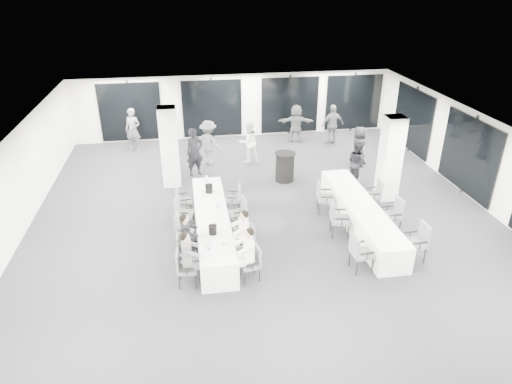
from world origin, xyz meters
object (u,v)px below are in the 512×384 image
(cocktail_table, at_px, (285,167))
(chair_main_right_far, at_px, (235,197))
(chair_main_left_far, at_px, (182,199))
(standing_guest_e, at_px, (358,144))
(chair_side_left_far, at_px, (323,196))
(chair_main_left_mid, at_px, (182,229))
(chair_main_right_mid, at_px, (243,223))
(chair_main_left_fourth, at_px, (182,211))
(chair_side_right_far, at_px, (375,193))
(chair_side_left_mid, at_px, (337,217))
(chair_main_right_fourth, at_px, (240,210))
(banquet_table_side, at_px, (360,215))
(standing_guest_h, at_px, (357,160))
(ice_bucket_far, at_px, (209,189))
(chair_main_right_near, at_px, (253,261))
(chair_main_left_second, at_px, (183,247))
(chair_side_left_near, at_px, (359,251))
(standing_guest_c, at_px, (209,140))
(standing_guest_d, at_px, (333,122))
(chair_side_right_near, at_px, (418,240))
(standing_guest_f, at_px, (296,121))
(standing_guest_g, at_px, (133,127))
(chair_side_right_mid, at_px, (394,213))
(banquet_table_main, at_px, (212,226))
(ice_bucket_near, at_px, (213,230))
(standing_guest_a, at_px, (194,149))
(standing_guest_b, at_px, (248,139))
(chair_main_left_near, at_px, (184,266))

(cocktail_table, xyz_separation_m, chair_main_right_far, (-2.01, -2.03, -0.02))
(chair_main_left_far, distance_m, standing_guest_e, 7.29)
(standing_guest_e, bearing_deg, chair_side_left_far, 140.66)
(chair_main_left_mid, xyz_separation_m, chair_main_right_mid, (1.66, 0.10, -0.05))
(chair_main_left_fourth, height_order, chair_side_right_far, chair_main_left_fourth)
(chair_main_left_mid, bearing_deg, chair_side_left_mid, 102.08)
(chair_main_right_mid, bearing_deg, chair_main_right_fourth, -3.63)
(banquet_table_side, relative_size, chair_main_left_far, 5.58)
(chair_main_left_far, height_order, standing_guest_h, standing_guest_h)
(ice_bucket_far, bearing_deg, chair_main_right_mid, -63.13)
(cocktail_table, relative_size, chair_main_right_near, 1.18)
(cocktail_table, relative_size, ice_bucket_far, 4.07)
(chair_main_left_second, relative_size, chair_main_right_near, 0.98)
(chair_side_left_near, distance_m, chair_side_right_far, 3.50)
(chair_main_right_near, relative_size, standing_guest_c, 0.45)
(chair_side_right_far, height_order, standing_guest_d, standing_guest_d)
(banquet_table_side, distance_m, chair_main_left_second, 5.27)
(chair_main_right_fourth, height_order, standing_guest_e, standing_guest_e)
(standing_guest_e, bearing_deg, chair_main_right_mid, 127.86)
(chair_main_right_mid, xyz_separation_m, standing_guest_h, (4.47, 3.12, 0.37))
(chair_side_right_far, bearing_deg, chair_side_right_near, -172.74)
(standing_guest_f, bearing_deg, chair_main_left_fourth, 63.91)
(cocktail_table, bearing_deg, standing_guest_g, 144.34)
(chair_side_left_far, height_order, ice_bucket_far, chair_side_left_far)
(chair_side_right_mid, bearing_deg, chair_side_left_far, 46.94)
(chair_main_left_second, distance_m, chair_main_right_fourth, 2.33)
(chair_side_left_near, bearing_deg, banquet_table_side, 153.25)
(banquet_table_main, bearing_deg, chair_side_left_mid, -7.04)
(standing_guest_c, height_order, ice_bucket_near, standing_guest_c)
(standing_guest_a, relative_size, standing_guest_b, 1.08)
(standing_guest_g, bearing_deg, banquet_table_side, -24.34)
(cocktail_table, relative_size, chair_main_right_mid, 1.19)
(banquet_table_main, relative_size, standing_guest_b, 2.66)
(standing_guest_h, bearing_deg, chair_main_right_far, 92.57)
(chair_main_right_fourth, distance_m, chair_side_left_far, 2.70)
(chair_side_left_far, height_order, standing_guest_e, standing_guest_e)
(banquet_table_side, relative_size, cocktail_table, 4.75)
(banquet_table_side, distance_m, standing_guest_d, 7.10)
(chair_main_left_near, height_order, chair_side_right_far, chair_side_right_far)
(standing_guest_f, bearing_deg, standing_guest_c, 37.74)
(chair_main_right_fourth, height_order, chair_side_left_near, chair_side_left_near)
(ice_bucket_far, bearing_deg, banquet_table_side, -18.65)
(chair_main_left_second, bearing_deg, chair_main_left_near, 0.73)
(standing_guest_f, bearing_deg, chair_side_right_mid, 107.51)
(banquet_table_side, bearing_deg, cocktail_table, 112.69)
(standing_guest_e, bearing_deg, chair_side_right_near, 169.18)
(chair_main_left_mid, height_order, chair_main_right_far, chair_main_left_mid)
(chair_main_left_fourth, distance_m, standing_guest_h, 6.53)
(chair_side_left_near, distance_m, ice_bucket_near, 3.72)
(chair_side_left_near, relative_size, chair_side_right_near, 0.96)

